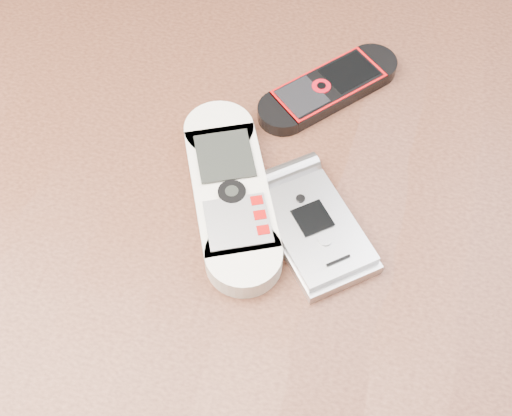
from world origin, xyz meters
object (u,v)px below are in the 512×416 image
object	(u,v)px
table	(250,279)
motorola_razr	(314,227)
nokia_white	(231,192)
nokia_black_red	(329,88)

from	to	relation	value
table	motorola_razr	distance (m)	0.12
nokia_white	motorola_razr	size ratio (longest dim) A/B	1.49
nokia_white	table	bearing A→B (deg)	-54.31
nokia_white	nokia_black_red	xyz separation A→B (m)	(0.05, 0.12, -0.00)
motorola_razr	nokia_white	bearing A→B (deg)	128.19
nokia_white	motorola_razr	distance (m)	0.07
table	nokia_white	bearing A→B (deg)	149.78
nokia_black_red	motorola_razr	xyz separation A→B (m)	(0.01, -0.14, 0.00)
motorola_razr	table	bearing A→B (deg)	134.96
table	motorola_razr	size ratio (longest dim) A/B	10.44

